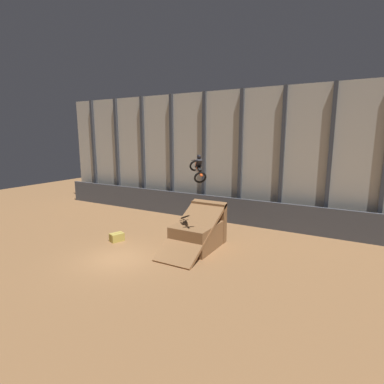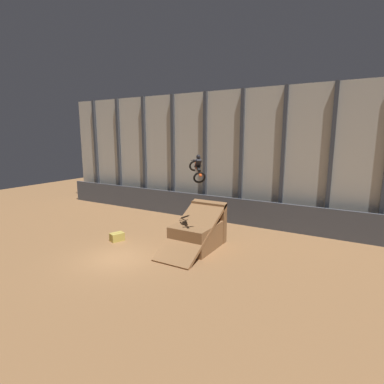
% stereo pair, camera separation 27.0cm
% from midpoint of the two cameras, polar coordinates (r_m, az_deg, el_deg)
% --- Properties ---
extents(ground_plane, '(60.00, 60.00, 0.00)m').
position_cam_midpoint_polar(ground_plane, '(18.70, -14.42, -12.20)').
color(ground_plane, '#996B42').
extents(arena_back_wall, '(32.00, 0.40, 10.87)m').
position_cam_midpoint_polar(arena_back_wall, '(26.64, 2.15, 6.94)').
color(arena_back_wall, beige).
rests_on(arena_back_wall, ground_plane).
extents(lower_barrier, '(31.36, 0.20, 2.14)m').
position_cam_midpoint_polar(lower_barrier, '(26.28, 0.93, -2.73)').
color(lower_barrier, '#474C56').
rests_on(lower_barrier, ground_plane).
extents(dirt_ramp, '(2.49, 5.19, 2.87)m').
position_cam_midpoint_polar(dirt_ramp, '(19.74, 1.01, -7.61)').
color(dirt_ramp, olive).
rests_on(dirt_ramp, ground_plane).
extents(rider_bike_solo, '(1.65, 1.74, 1.67)m').
position_cam_midpoint_polar(rider_bike_solo, '(17.48, 0.73, 4.56)').
color(rider_bike_solo, black).
extents(hay_bale_trackside, '(0.88, 1.06, 0.57)m').
position_cam_midpoint_polar(hay_bale_trackside, '(21.52, -14.47, -8.33)').
color(hay_bale_trackside, '#CCB751').
rests_on(hay_bale_trackside, ground_plane).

